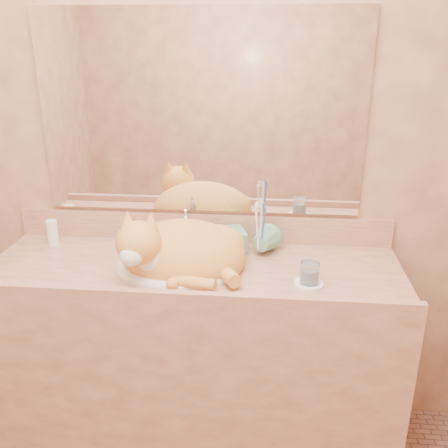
# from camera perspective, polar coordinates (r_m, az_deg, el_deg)

# --- Properties ---
(wall_back) EXTENTS (2.40, 0.02, 2.50)m
(wall_back) POSITION_cam_1_polar(r_m,az_deg,el_deg) (2.06, -2.59, 8.60)
(wall_back) COLOR #925F42
(wall_back) RESTS_ON ground
(vanity_counter) EXTENTS (1.60, 0.55, 0.85)m
(vanity_counter) POSITION_cam_1_polar(r_m,az_deg,el_deg) (2.15, -3.25, -15.08)
(vanity_counter) COLOR #935942
(vanity_counter) RESTS_ON floor
(mirror) EXTENTS (1.30, 0.02, 0.80)m
(mirror) POSITION_cam_1_polar(r_m,az_deg,el_deg) (2.02, -2.71, 12.40)
(mirror) COLOR white
(mirror) RESTS_ON wall_back
(sink_basin) EXTENTS (0.53, 0.47, 0.15)m
(sink_basin) POSITION_cam_1_polar(r_m,az_deg,el_deg) (1.89, -5.27, -3.06)
(sink_basin) COLOR white
(sink_basin) RESTS_ON vanity_counter
(faucet) EXTENTS (0.06, 0.12, 0.16)m
(faucet) POSITION_cam_1_polar(r_m,az_deg,el_deg) (2.05, -4.38, -0.86)
(faucet) COLOR silver
(faucet) RESTS_ON vanity_counter
(cat) EXTENTS (0.48, 0.40, 0.26)m
(cat) POSITION_cam_1_polar(r_m,az_deg,el_deg) (1.88, -5.27, -2.90)
(cat) COLOR orange
(cat) RESTS_ON sink_basin
(soap_dispenser) EXTENTS (0.11, 0.11, 0.20)m
(soap_dispenser) POSITION_cam_1_polar(r_m,az_deg,el_deg) (1.98, 1.58, -1.11)
(soap_dispenser) COLOR #66A480
(soap_dispenser) RESTS_ON vanity_counter
(toothbrush_cup) EXTENTS (0.15, 0.15, 0.10)m
(toothbrush_cup) POSITION_cam_1_polar(r_m,az_deg,el_deg) (1.99, 4.11, -2.47)
(toothbrush_cup) COLOR #66A480
(toothbrush_cup) RESTS_ON vanity_counter
(toothbrushes) EXTENTS (0.04, 0.04, 0.24)m
(toothbrushes) POSITION_cam_1_polar(r_m,az_deg,el_deg) (1.95, 4.18, -0.09)
(toothbrushes) COLOR white
(toothbrushes) RESTS_ON toothbrush_cup
(saucer) EXTENTS (0.11, 0.11, 0.01)m
(saucer) POSITION_cam_1_polar(r_m,az_deg,el_deg) (1.82, 9.66, -6.76)
(saucer) COLOR white
(saucer) RESTS_ON vanity_counter
(water_glass) EXTENTS (0.07, 0.07, 0.08)m
(water_glass) POSITION_cam_1_polar(r_m,az_deg,el_deg) (1.80, 9.75, -5.51)
(water_glass) COLOR silver
(water_glass) RESTS_ON saucer
(lotion_bottle) EXTENTS (0.05, 0.05, 0.11)m
(lotion_bottle) POSITION_cam_1_polar(r_m,az_deg,el_deg) (2.22, -19.01, -0.95)
(lotion_bottle) COLOR white
(lotion_bottle) RESTS_ON vanity_counter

